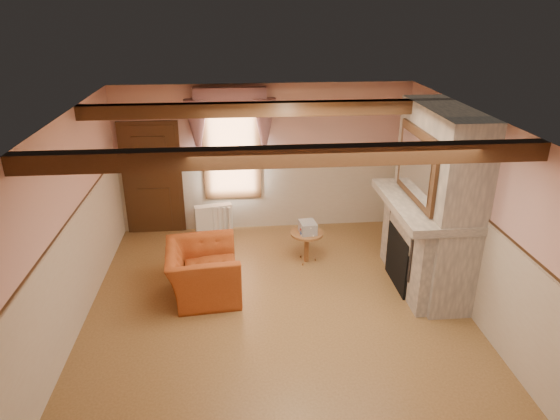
{
  "coord_description": "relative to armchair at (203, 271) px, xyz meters",
  "views": [
    {
      "loc": [
        -0.52,
        -6.06,
        4.17
      ],
      "look_at": [
        0.1,
        0.8,
        1.26
      ],
      "focal_mm": 32.0,
      "sensor_mm": 36.0,
      "label": 1
    }
  ],
  "objects": [
    {
      "name": "floor",
      "position": [
        1.08,
        -0.58,
        -0.39
      ],
      "size": [
        5.5,
        6.0,
        0.01
      ],
      "primitive_type": "cube",
      "color": "brown",
      "rests_on": "ground"
    },
    {
      "name": "ceiling_beam_back",
      "position": [
        1.08,
        0.62,
        2.31
      ],
      "size": [
        5.5,
        0.18,
        0.2
      ],
      "primitive_type": "cube",
      "color": "black",
      "rests_on": "ceiling"
    },
    {
      "name": "wainscot",
      "position": [
        1.08,
        -0.58,
        0.36
      ],
      "size": [
        5.5,
        6.0,
        1.5
      ],
      "primitive_type": null,
      "color": "#C3B49D",
      "rests_on": "floor"
    },
    {
      "name": "wall_left",
      "position": [
        -1.67,
        -0.58,
        1.01
      ],
      "size": [
        0.02,
        6.0,
        2.8
      ],
      "primitive_type": "cube",
      "color": "#CE998F",
      "rests_on": "floor"
    },
    {
      "name": "fireplace",
      "position": [
        3.51,
        0.02,
        1.01
      ],
      "size": [
        0.85,
        2.0,
        2.8
      ],
      "primitive_type": "cube",
      "color": "gray",
      "rests_on": "floor"
    },
    {
      "name": "window",
      "position": [
        0.48,
        2.39,
        1.26
      ],
      "size": [
        1.06,
        0.08,
        2.02
      ],
      "primitive_type": "cube",
      "color": "white",
      "rests_on": "wall_back"
    },
    {
      "name": "mantel_clock",
      "position": [
        3.33,
        0.82,
        1.13
      ],
      "size": [
        0.14,
        0.24,
        0.2
      ],
      "primitive_type": "cube",
      "color": "black",
      "rests_on": "mantel"
    },
    {
      "name": "chair_rail",
      "position": [
        1.08,
        -0.58,
        1.11
      ],
      "size": [
        5.5,
        6.0,
        0.08
      ],
      "primitive_type": null,
      "color": "black",
      "rests_on": "wainscot"
    },
    {
      "name": "door",
      "position": [
        -1.02,
        2.36,
        0.66
      ],
      "size": [
        1.1,
        0.1,
        2.1
      ],
      "primitive_type": "cube",
      "color": "black",
      "rests_on": "floor"
    },
    {
      "name": "wall_back",
      "position": [
        1.08,
        2.42,
        1.01
      ],
      "size": [
        5.5,
        0.02,
        2.8
      ],
      "primitive_type": "cube",
      "color": "#CE998F",
      "rests_on": "floor"
    },
    {
      "name": "ceiling_beam_front",
      "position": [
        1.08,
        -1.78,
        2.31
      ],
      "size": [
        5.5,
        0.18,
        0.2
      ],
      "primitive_type": "cube",
      "color": "black",
      "rests_on": "ceiling"
    },
    {
      "name": "book_stack",
      "position": [
        1.71,
        0.87,
        0.26
      ],
      "size": [
        0.3,
        0.35,
        0.2
      ],
      "primitive_type": "cube",
      "rotation": [
        0.0,
        0.0,
        0.12
      ],
      "color": "#B7AD8C",
      "rests_on": "side_table"
    },
    {
      "name": "bowl",
      "position": [
        3.33,
        0.09,
        1.07
      ],
      "size": [
        0.31,
        0.31,
        0.08
      ],
      "primitive_type": "imported",
      "color": "brown",
      "rests_on": "mantel"
    },
    {
      "name": "firebox",
      "position": [
        3.08,
        0.02,
        0.06
      ],
      "size": [
        0.2,
        0.95,
        0.9
      ],
      "primitive_type": "cube",
      "color": "black",
      "rests_on": "floor"
    },
    {
      "name": "candle_red",
      "position": [
        3.33,
        -0.35,
        1.11
      ],
      "size": [
        0.06,
        0.06,
        0.16
      ],
      "primitive_type": "cylinder",
      "color": "#B01528",
      "rests_on": "mantel"
    },
    {
      "name": "ceiling",
      "position": [
        1.08,
        -0.58,
        2.41
      ],
      "size": [
        5.5,
        6.0,
        0.01
      ],
      "primitive_type": "cube",
      "color": "silver",
      "rests_on": "wall_back"
    },
    {
      "name": "mantel",
      "position": [
        3.33,
        0.02,
        0.97
      ],
      "size": [
        1.05,
        2.05,
        0.12
      ],
      "primitive_type": "cube",
      "color": "gray",
      "rests_on": "fireplace"
    },
    {
      "name": "wall_front",
      "position": [
        1.08,
        -3.58,
        1.01
      ],
      "size": [
        5.5,
        0.02,
        2.8
      ],
      "primitive_type": "cube",
      "color": "#CE998F",
      "rests_on": "floor"
    },
    {
      "name": "wall_right",
      "position": [
        3.83,
        -0.58,
        1.01
      ],
      "size": [
        0.02,
        6.0,
        2.8
      ],
      "primitive_type": "cube",
      "color": "#CE998F",
      "rests_on": "floor"
    },
    {
      "name": "oil_lamp",
      "position": [
        3.33,
        0.32,
        1.17
      ],
      "size": [
        0.11,
        0.11,
        0.28
      ],
      "primitive_type": "cylinder",
      "color": "gold",
      "rests_on": "mantel"
    },
    {
      "name": "window_drapes",
      "position": [
        0.48,
        2.3,
        1.86
      ],
      "size": [
        1.3,
        0.14,
        1.4
      ],
      "primitive_type": "cube",
      "color": "gray",
      "rests_on": "wall_back"
    },
    {
      "name": "overmantel_mirror",
      "position": [
        3.14,
        0.02,
        1.58
      ],
      "size": [
        0.06,
        1.44,
        1.04
      ],
      "primitive_type": "cube",
      "color": "silver",
      "rests_on": "fireplace"
    },
    {
      "name": "radiator",
      "position": [
        0.09,
        2.12,
        -0.09
      ],
      "size": [
        0.72,
        0.32,
        0.6
      ],
      "primitive_type": "cube",
      "rotation": [
        0.0,
        0.0,
        0.2
      ],
      "color": "white",
      "rests_on": "floor"
    },
    {
      "name": "jar_yellow",
      "position": [
        3.33,
        -0.33,
        1.09
      ],
      "size": [
        0.06,
        0.06,
        0.12
      ],
      "primitive_type": "cylinder",
      "color": "gold",
      "rests_on": "mantel"
    },
    {
      "name": "side_table",
      "position": [
        1.71,
        0.89,
        -0.12
      ],
      "size": [
        0.73,
        0.73,
        0.55
      ],
      "primitive_type": "cylinder",
      "rotation": [
        0.0,
        0.0,
        -0.39
      ],
      "color": "brown",
      "rests_on": "floor"
    },
    {
      "name": "armchair",
      "position": [
        0.0,
        0.0,
        0.0
      ],
      "size": [
        1.17,
        1.3,
        0.79
      ],
      "primitive_type": "imported",
      "rotation": [
        0.0,
        0.0,
        1.67
      ],
      "color": "#994219",
      "rests_on": "floor"
    }
  ]
}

